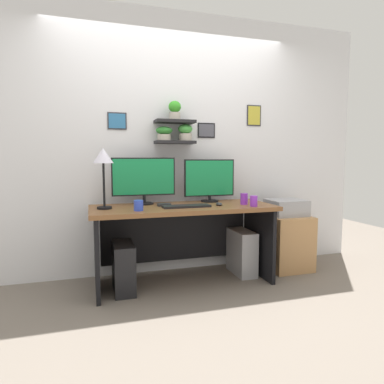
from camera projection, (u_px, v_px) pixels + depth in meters
name	position (u px, v px, depth m)	size (l,w,h in m)	color
ground_plane	(184.00, 283.00, 3.27)	(8.00, 8.00, 0.00)	#70665B
back_wall_assembly	(172.00, 143.00, 3.55)	(4.40, 0.24, 2.70)	silver
desk	(182.00, 226.00, 3.27)	(1.72, 0.68, 0.75)	brown
monitor_left	(144.00, 179.00, 3.28)	(0.62, 0.18, 0.45)	black
monitor_right	(209.00, 180.00, 3.48)	(0.53, 0.18, 0.44)	black
keyboard	(186.00, 206.00, 3.10)	(0.44, 0.14, 0.02)	black
computer_mouse	(219.00, 204.00, 3.20)	(0.06, 0.09, 0.03)	#2D2D33
desk_lamp	(103.00, 160.00, 2.95)	(0.18, 0.18, 0.54)	black
coffee_mug	(139.00, 205.00, 2.89)	(0.08, 0.08, 0.09)	blue
pen_cup	(254.00, 201.00, 3.15)	(0.07, 0.07, 0.10)	purple
scissors_tray	(164.00, 205.00, 3.18)	(0.12, 0.08, 0.02)	#2D2D33
water_cup	(244.00, 199.00, 3.28)	(0.07, 0.07, 0.11)	purple
drawer_cabinet	(285.00, 242.00, 3.69)	(0.44, 0.50, 0.58)	tan
printer	(286.00, 208.00, 3.66)	(0.38, 0.34, 0.17)	#9E9EA3
computer_tower_left	(123.00, 267.00, 3.04)	(0.18, 0.40, 0.44)	black
computer_tower_right	(242.00, 252.00, 3.51)	(0.18, 0.40, 0.45)	#99999E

